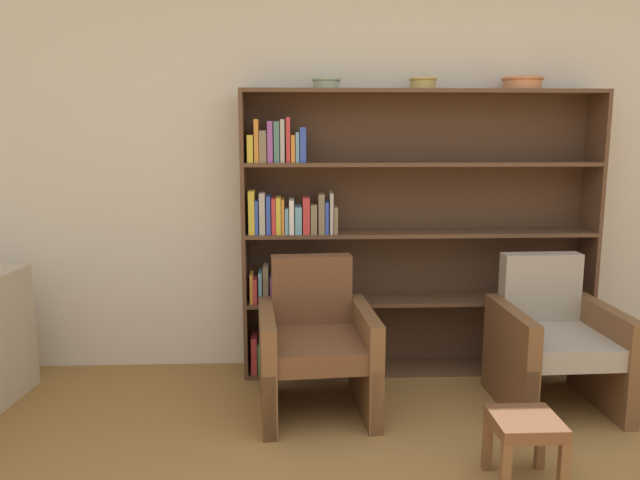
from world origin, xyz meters
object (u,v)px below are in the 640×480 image
bowl_cream (522,82)px  armchair_cushioned (553,341)px  footstool (525,432)px  bookshelf (387,235)px  bowl_slate (423,83)px  bowl_olive (326,83)px  armchair_leather (316,345)px

bowl_cream → armchair_cushioned: (0.06, -0.56, -1.52)m
footstool → bowl_cream: bearing=73.7°
armchair_cushioned → bowl_cream: bearing=-85.1°
bookshelf → armchair_cushioned: (0.91, -0.58, -0.54)m
bowl_slate → footstool: bearing=-81.1°
bookshelf → bowl_olive: 1.05m
armchair_leather → footstool: bearing=133.1°
bowl_olive → bowl_cream: bowl_cream is taller
bowl_olive → armchair_cushioned: bearing=-23.3°
footstool → bookshelf: bearing=106.8°
bowl_slate → armchair_leather: size_ratio=0.20×
bowl_slate → footstool: size_ratio=0.54×
armchair_leather → footstool: (0.92, -0.84, -0.13)m
bookshelf → armchair_leather: 0.93m
bowl_slate → bowl_cream: bearing=0.0°
bookshelf → armchair_leather: (-0.49, -0.58, -0.54)m
bowl_cream → armchair_leather: bearing=-157.1°
bowl_olive → armchair_leather: size_ratio=0.21×
bowl_cream → armchair_cushioned: size_ratio=0.30×
footstool → bowl_olive: bearing=120.6°
bowl_olive → bowl_slate: bearing=-0.0°
bowl_slate → armchair_cushioned: bearing=-38.9°
armchair_leather → bowl_slate: bearing=-145.4°
bowl_cream → armchair_leather: size_ratio=0.30×
bookshelf → armchair_cushioned: bearing=-32.8°
bowl_olive → bowl_slate: 0.61m
bookshelf → armchair_cushioned: size_ratio=2.67×
bowl_olive → footstool: bearing=-59.4°
bowl_olive → armchair_cushioned: size_ratio=0.21×
bookshelf → armchair_leather: bearing=-129.9°
armchair_leather → footstool: 1.25m
bookshelf → armchair_cushioned: bookshelf is taller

